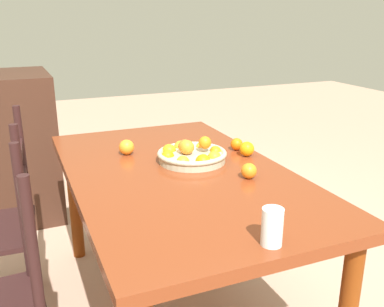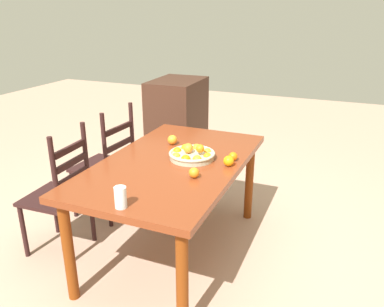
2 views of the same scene
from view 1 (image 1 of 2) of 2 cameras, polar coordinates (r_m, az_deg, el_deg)
name	(u,v)px [view 1 (image 1 of 2)]	position (r m, az deg, el deg)	size (l,w,h in m)	color
dining_table	(178,188)	(2.00, -1.88, -4.56)	(1.63, 0.96, 0.76)	maroon
cabinet	(19,146)	(3.38, -22.03, 0.93)	(0.70, 0.51, 1.05)	#392016
fruit_bowl	(192,155)	(2.08, -0.06, -0.14)	(0.34, 0.34, 0.12)	#A8A78B
orange_loose_0	(237,144)	(2.27, 5.95, 1.25)	(0.06, 0.06, 0.06)	orange
orange_loose_1	(249,171)	(1.88, 7.57, -2.30)	(0.07, 0.07, 0.07)	orange
orange_loose_2	(127,147)	(2.21, -8.68, 0.84)	(0.08, 0.08, 0.08)	orange
orange_loose_3	(247,149)	(2.18, 7.30, 0.61)	(0.07, 0.07, 0.07)	orange
drinking_glass	(272,227)	(1.36, 10.60, -9.56)	(0.07, 0.07, 0.12)	silver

